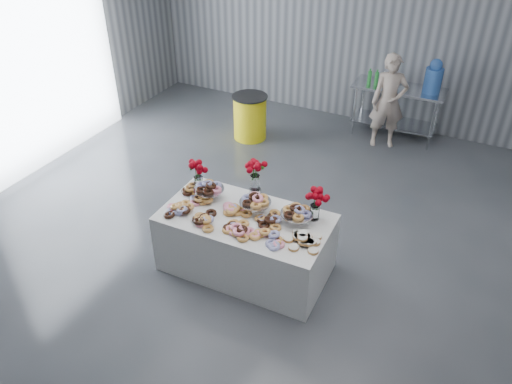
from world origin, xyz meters
TOP-DOWN VIEW (x-y plane):
  - ground at (0.00, 0.00)m, footprint 9.00×9.00m
  - room_walls at (-0.27, 0.07)m, footprint 8.04×9.04m
  - display_table at (0.05, -0.05)m, footprint 1.92×1.03m
  - prep_table at (0.77, 4.10)m, footprint 1.50×0.60m
  - donut_mounds at (0.05, -0.10)m, footprint 1.82×0.83m
  - cake_stand_left at (-0.50, 0.09)m, footprint 0.36×0.36m
  - cake_stand_mid at (0.10, 0.10)m, footprint 0.36×0.36m
  - cake_stand_right at (0.60, 0.11)m, footprint 0.36×0.36m
  - danish_pile at (0.80, -0.19)m, footprint 0.48×0.48m
  - bouquet_left at (-0.71, 0.19)m, footprint 0.26×0.26m
  - bouquet_right at (0.74, 0.26)m, footprint 0.26×0.26m
  - bouquet_center at (-0.01, 0.30)m, footprint 0.26×0.26m
  - water_jug at (1.27, 4.10)m, footprint 0.28×0.28m
  - drink_bottles at (0.45, 4.00)m, footprint 0.54×0.08m
  - person at (0.70, 3.71)m, footprint 0.67×0.56m
  - trash_barrel at (-1.43, 2.93)m, footprint 0.60×0.60m

SIDE VIEW (x-z plane):
  - ground at x=0.00m, z-range 0.00..0.00m
  - display_table at x=0.05m, z-range 0.00..0.75m
  - trash_barrel at x=-1.43m, z-range 0.00..0.77m
  - prep_table at x=0.77m, z-range 0.17..1.07m
  - person at x=0.70m, z-range 0.00..1.56m
  - donut_mounds at x=0.05m, z-range 0.75..0.84m
  - danish_pile at x=0.80m, z-range 0.75..0.86m
  - cake_stand_left at x=-0.50m, z-range 0.80..0.98m
  - cake_stand_mid at x=0.10m, z-range 0.80..0.98m
  - cake_stand_right at x=0.60m, z-range 0.80..0.98m
  - drink_bottles at x=0.45m, z-range 0.90..1.17m
  - bouquet_left at x=-0.71m, z-range 0.84..1.26m
  - bouquet_right at x=0.74m, z-range 0.84..1.26m
  - bouquet_center at x=-0.01m, z-range 0.84..1.41m
  - water_jug at x=1.27m, z-range 0.87..1.43m
  - room_walls at x=-0.27m, z-range 0.63..4.65m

